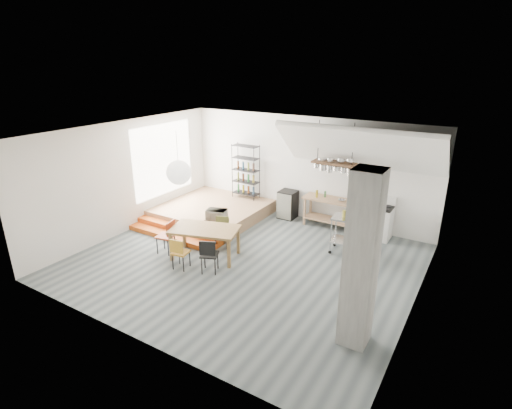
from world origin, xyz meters
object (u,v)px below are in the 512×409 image
Objects in this scene: mini_fridge at (288,204)px; stove at (380,222)px; dining_table at (205,231)px; rolling_cart at (351,231)px.

stove is at bearing -0.86° from mini_fridge.
stove is at bearing 27.73° from dining_table.
rolling_cart is at bearing 17.21° from dining_table.
mini_fridge is (-2.93, 0.04, -0.04)m from stove.
stove is 2.93m from mini_fridge.
dining_table is 3.73m from rolling_cart.
rolling_cart reaches higher than mini_fridge.
mini_fridge is (-2.53, 1.40, -0.19)m from rolling_cart.
stove is 1.42m from rolling_cart.
stove is 1.12× the size of rolling_cart.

